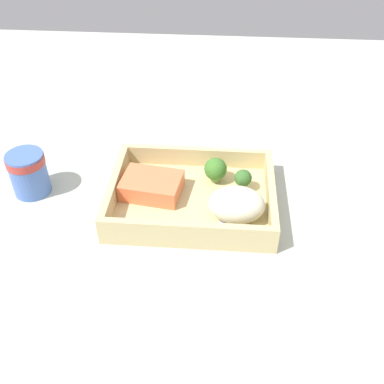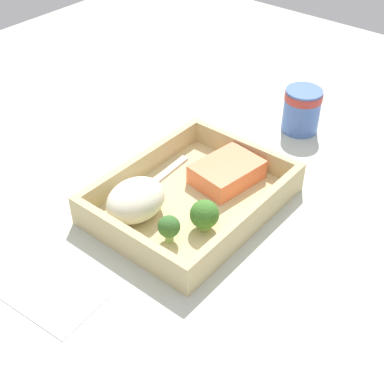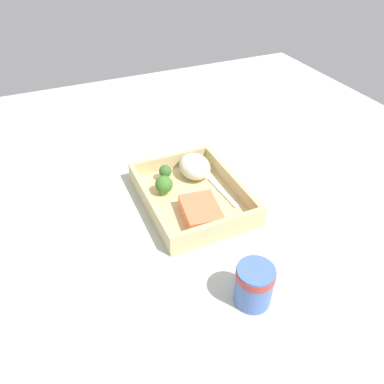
% 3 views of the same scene
% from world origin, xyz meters
% --- Properties ---
extents(ground_plane, '(1.60, 1.60, 0.02)m').
position_xyz_m(ground_plane, '(0.00, 0.00, -0.01)').
color(ground_plane, '#B6BDAF').
extents(takeout_tray, '(0.28, 0.22, 0.01)m').
position_xyz_m(takeout_tray, '(0.00, 0.00, 0.01)').
color(takeout_tray, '#CBB781').
rests_on(takeout_tray, ground_plane).
extents(tray_rim, '(0.28, 0.22, 0.04)m').
position_xyz_m(tray_rim, '(0.00, 0.00, 0.03)').
color(tray_rim, '#CBB781').
rests_on(tray_rim, takeout_tray).
extents(salmon_fillet, '(0.11, 0.09, 0.03)m').
position_xyz_m(salmon_fillet, '(-0.07, 0.01, 0.03)').
color(salmon_fillet, '#F77749').
rests_on(salmon_fillet, takeout_tray).
extents(mashed_potatoes, '(0.09, 0.07, 0.05)m').
position_xyz_m(mashed_potatoes, '(0.08, -0.04, 0.04)').
color(mashed_potatoes, beige).
rests_on(mashed_potatoes, takeout_tray).
extents(broccoli_floret_1, '(0.04, 0.04, 0.05)m').
position_xyz_m(broccoli_floret_1, '(0.04, 0.05, 0.04)').
color(broccoli_floret_1, '#7C9A53').
rests_on(broccoli_floret_1, takeout_tray).
extents(broccoli_floret_2, '(0.03, 0.03, 0.04)m').
position_xyz_m(broccoli_floret_2, '(0.09, 0.03, 0.04)').
color(broccoli_floret_2, '#82A95D').
rests_on(broccoli_floret_2, takeout_tray).
extents(fork, '(0.16, 0.03, 0.00)m').
position_xyz_m(fork, '(0.01, -0.07, 0.01)').
color(fork, silver).
rests_on(fork, takeout_tray).
extents(paper_cup, '(0.07, 0.07, 0.08)m').
position_xyz_m(paper_cup, '(-0.29, 0.01, 0.04)').
color(paper_cup, '#496BB8').
rests_on(paper_cup, ground_plane).
extents(receipt_slip, '(0.09, 0.13, 0.00)m').
position_xyz_m(receipt_slip, '(0.24, -0.03, 0.00)').
color(receipt_slip, white).
rests_on(receipt_slip, ground_plane).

